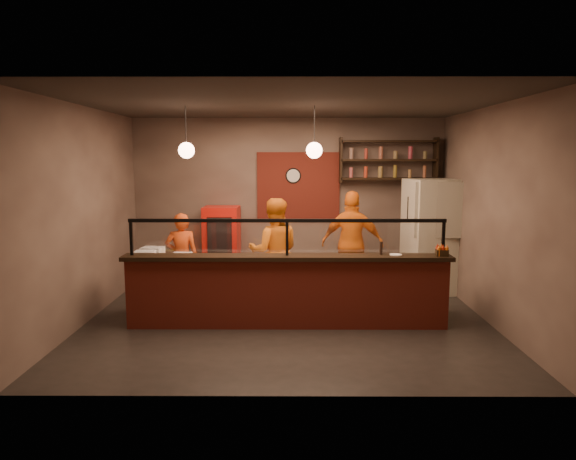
{
  "coord_description": "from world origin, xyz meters",
  "views": [
    {
      "loc": [
        0.05,
        -7.5,
        2.43
      ],
      "look_at": [
        0.01,
        0.3,
        1.34
      ],
      "focal_mm": 32.0,
      "sensor_mm": 36.0,
      "label": 1
    }
  ],
  "objects_px": {
    "pizza_dough": "(266,259)",
    "red_cooler": "(222,246)",
    "condiment_caddy": "(442,253)",
    "fridge": "(431,236)",
    "cook_right": "(352,244)",
    "cook_left": "(182,257)",
    "cook_mid": "(274,252)",
    "wall_clock": "(293,176)",
    "pepper_mill": "(381,248)"
  },
  "relations": [
    {
      "from": "red_cooler",
      "to": "condiment_caddy",
      "type": "height_order",
      "value": "red_cooler"
    },
    {
      "from": "cook_mid",
      "to": "condiment_caddy",
      "type": "bearing_deg",
      "value": 149.85
    },
    {
      "from": "wall_clock",
      "to": "pepper_mill",
      "type": "height_order",
      "value": "wall_clock"
    },
    {
      "from": "pizza_dough",
      "to": "wall_clock",
      "type": "bearing_deg",
      "value": 79.04
    },
    {
      "from": "pizza_dough",
      "to": "pepper_mill",
      "type": "distance_m",
      "value": 1.76
    },
    {
      "from": "cook_right",
      "to": "fridge",
      "type": "relative_size",
      "value": 0.9
    },
    {
      "from": "cook_mid",
      "to": "pepper_mill",
      "type": "xyz_separation_m",
      "value": [
        1.58,
        -1.13,
        0.26
      ]
    },
    {
      "from": "cook_mid",
      "to": "cook_left",
      "type": "bearing_deg",
      "value": -8.88
    },
    {
      "from": "pizza_dough",
      "to": "condiment_caddy",
      "type": "relative_size",
      "value": 3.41
    },
    {
      "from": "wall_clock",
      "to": "pepper_mill",
      "type": "xyz_separation_m",
      "value": [
        1.25,
        -2.68,
        -0.95
      ]
    },
    {
      "from": "cook_left",
      "to": "condiment_caddy",
      "type": "relative_size",
      "value": 9.22
    },
    {
      "from": "cook_left",
      "to": "cook_right",
      "type": "bearing_deg",
      "value": 178.85
    },
    {
      "from": "condiment_caddy",
      "to": "pepper_mill",
      "type": "xyz_separation_m",
      "value": [
        -0.85,
        0.11,
        0.05
      ]
    },
    {
      "from": "pepper_mill",
      "to": "red_cooler",
      "type": "bearing_deg",
      "value": 137.77
    },
    {
      "from": "wall_clock",
      "to": "fridge",
      "type": "height_order",
      "value": "wall_clock"
    },
    {
      "from": "red_cooler",
      "to": "pepper_mill",
      "type": "distance_m",
      "value": 3.55
    },
    {
      "from": "cook_left",
      "to": "red_cooler",
      "type": "bearing_deg",
      "value": -125.57
    },
    {
      "from": "red_cooler",
      "to": "cook_mid",
      "type": "bearing_deg",
      "value": -48.41
    },
    {
      "from": "pizza_dough",
      "to": "pepper_mill",
      "type": "bearing_deg",
      "value": -15.32
    },
    {
      "from": "cook_left",
      "to": "fridge",
      "type": "height_order",
      "value": "fridge"
    },
    {
      "from": "cook_mid",
      "to": "fridge",
      "type": "bearing_deg",
      "value": -167.61
    },
    {
      "from": "condiment_caddy",
      "to": "pizza_dough",
      "type": "bearing_deg",
      "value": 167.35
    },
    {
      "from": "wall_clock",
      "to": "cook_right",
      "type": "xyz_separation_m",
      "value": [
        1.04,
        -0.99,
        -1.17
      ]
    },
    {
      "from": "pizza_dough",
      "to": "cook_right",
      "type": "bearing_deg",
      "value": 39.8
    },
    {
      "from": "cook_left",
      "to": "cook_mid",
      "type": "xyz_separation_m",
      "value": [
        1.58,
        -0.16,
        0.13
      ]
    },
    {
      "from": "condiment_caddy",
      "to": "red_cooler",
      "type": "bearing_deg",
      "value": 144.38
    },
    {
      "from": "red_cooler",
      "to": "condiment_caddy",
      "type": "xyz_separation_m",
      "value": [
        3.46,
        -2.48,
        0.34
      ]
    },
    {
      "from": "red_cooler",
      "to": "pepper_mill",
      "type": "bearing_deg",
      "value": -40.54
    },
    {
      "from": "fridge",
      "to": "pepper_mill",
      "type": "distance_m",
      "value": 2.29
    },
    {
      "from": "pizza_dough",
      "to": "fridge",
      "type": "bearing_deg",
      "value": 26.38
    },
    {
      "from": "cook_right",
      "to": "pizza_dough",
      "type": "bearing_deg",
      "value": 52.69
    },
    {
      "from": "condiment_caddy",
      "to": "fridge",
      "type": "bearing_deg",
      "value": 78.8
    },
    {
      "from": "cook_left",
      "to": "wall_clock",
      "type": "bearing_deg",
      "value": -152.71
    },
    {
      "from": "wall_clock",
      "to": "red_cooler",
      "type": "relative_size",
      "value": 0.2
    },
    {
      "from": "fridge",
      "to": "wall_clock",
      "type": "bearing_deg",
      "value": 152.16
    },
    {
      "from": "cook_left",
      "to": "pizza_dough",
      "type": "bearing_deg",
      "value": 141.75
    },
    {
      "from": "wall_clock",
      "to": "red_cooler",
      "type": "distance_m",
      "value": 1.93
    },
    {
      "from": "pepper_mill",
      "to": "cook_right",
      "type": "bearing_deg",
      "value": 97.04
    },
    {
      "from": "pizza_dough",
      "to": "red_cooler",
      "type": "bearing_deg",
      "value": 115.96
    },
    {
      "from": "cook_mid",
      "to": "red_cooler",
      "type": "height_order",
      "value": "cook_mid"
    },
    {
      "from": "wall_clock",
      "to": "condiment_caddy",
      "type": "xyz_separation_m",
      "value": [
        2.1,
        -2.79,
        -0.99
      ]
    },
    {
      "from": "fridge",
      "to": "cook_mid",
      "type": "bearing_deg",
      "value": -175.29
    },
    {
      "from": "cook_left",
      "to": "pepper_mill",
      "type": "distance_m",
      "value": 3.44
    },
    {
      "from": "fridge",
      "to": "pizza_dough",
      "type": "distance_m",
      "value": 3.27
    },
    {
      "from": "cook_left",
      "to": "cook_right",
      "type": "xyz_separation_m",
      "value": [
        2.95,
        0.4,
        0.17
      ]
    },
    {
      "from": "cook_left",
      "to": "cook_right",
      "type": "distance_m",
      "value": 2.98
    },
    {
      "from": "condiment_caddy",
      "to": "cook_left",
      "type": "bearing_deg",
      "value": 160.72
    },
    {
      "from": "fridge",
      "to": "cook_right",
      "type": "bearing_deg",
      "value": 178.02
    },
    {
      "from": "fridge",
      "to": "red_cooler",
      "type": "distance_m",
      "value": 3.9
    },
    {
      "from": "wall_clock",
      "to": "cook_mid",
      "type": "distance_m",
      "value": 1.99
    }
  ]
}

